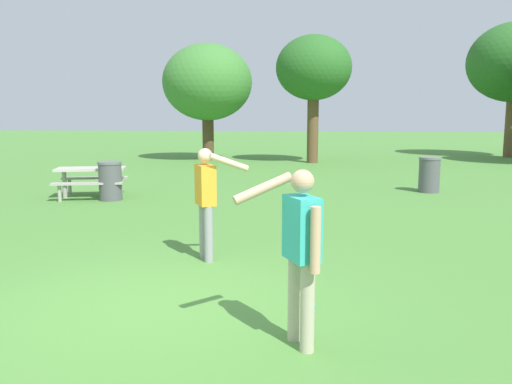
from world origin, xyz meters
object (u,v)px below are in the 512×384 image
(person_catcher, at_px, (300,245))
(tree_tall_left, at_px, (207,83))
(person_thrower, at_px, (206,195))
(frisbee, at_px, (303,305))
(trash_can_further_along, at_px, (429,175))
(picnic_table_near, at_px, (91,176))
(trash_can_beside_table, at_px, (110,181))
(tree_broad_center, at_px, (314,69))

(person_catcher, height_order, tree_tall_left, tree_tall_left)
(person_thrower, relative_size, frisbee, 5.94)
(frisbee, xyz_separation_m, trash_can_further_along, (3.27, 9.02, 0.47))
(tree_tall_left, bearing_deg, picnic_table_near, -94.06)
(frisbee, relative_size, trash_can_further_along, 0.29)
(trash_can_beside_table, bearing_deg, trash_can_further_along, 15.20)
(person_thrower, xyz_separation_m, tree_broad_center, (1.53, 15.74, 3.07))
(frisbee, distance_m, picnic_table_near, 9.04)
(tree_broad_center, bearing_deg, tree_tall_left, 169.91)
(tree_tall_left, bearing_deg, frisbee, -75.56)
(picnic_table_near, bearing_deg, person_catcher, -55.88)
(person_thrower, height_order, trash_can_further_along, person_thrower)
(person_thrower, height_order, trash_can_beside_table, person_thrower)
(person_catcher, relative_size, picnic_table_near, 0.82)
(picnic_table_near, relative_size, tree_tall_left, 0.38)
(tree_tall_left, xyz_separation_m, tree_broad_center, (4.82, -0.86, 0.49))
(trash_can_further_along, distance_m, tree_broad_center, 9.73)
(picnic_table_near, bearing_deg, frisbee, -52.21)
(picnic_table_near, height_order, tree_broad_center, tree_broad_center)
(person_catcher, relative_size, trash_can_beside_table, 1.71)
(person_thrower, xyz_separation_m, trash_can_beside_table, (-3.46, 5.04, -0.48))
(person_catcher, relative_size, tree_broad_center, 0.30)
(person_catcher, xyz_separation_m, tree_broad_center, (0.11, 18.51, 3.07))
(trash_can_beside_table, relative_size, trash_can_further_along, 1.00)
(tree_tall_left, relative_size, tree_broad_center, 0.97)
(person_catcher, xyz_separation_m, picnic_table_near, (-5.51, 8.13, -0.40))
(person_thrower, height_order, tree_broad_center, tree_broad_center)
(person_catcher, bearing_deg, tree_broad_center, 89.67)
(picnic_table_near, relative_size, trash_can_beside_table, 2.07)
(frisbee, height_order, picnic_table_near, picnic_table_near)
(person_thrower, relative_size, tree_broad_center, 0.30)
(picnic_table_near, relative_size, trash_can_further_along, 2.07)
(person_thrower, relative_size, tree_tall_left, 0.31)
(frisbee, bearing_deg, tree_broad_center, 89.71)
(tree_broad_center, bearing_deg, frisbee, -90.29)
(person_catcher, xyz_separation_m, trash_can_beside_table, (-4.88, 7.81, -0.48))
(person_catcher, bearing_deg, trash_can_beside_table, 121.99)
(trash_can_further_along, bearing_deg, person_thrower, -122.98)
(frisbee, xyz_separation_m, picnic_table_near, (-5.53, 7.13, 0.55))
(trash_can_beside_table, bearing_deg, tree_tall_left, 89.18)
(trash_can_further_along, height_order, tree_tall_left, tree_tall_left)
(tree_tall_left, bearing_deg, trash_can_further_along, -49.41)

